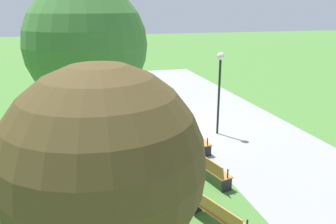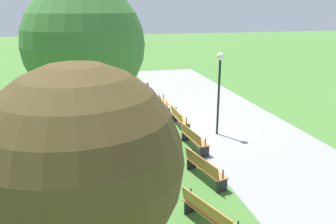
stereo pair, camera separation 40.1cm
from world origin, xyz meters
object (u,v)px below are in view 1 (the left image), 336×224
Objects in this scene: bench_5 at (208,167)px; trash_bin at (120,81)px; bench_1 at (144,93)px; person_seated at (147,91)px; bench_6 at (217,214)px; tree_2 at (103,166)px; lamp_post at (220,78)px; tree_0 at (86,45)px; bench_3 at (179,117)px; bench_4 at (195,137)px; bench_0 at (126,85)px; bench_2 at (162,103)px.

bench_5 is 14.86m from trash_bin.
bench_1 is 0.26m from person_seated.
bench_1 is at bearing 166.35° from bench_5.
person_seated is at bearing 165.77° from bench_5.
bench_6 is (2.53, -0.77, 0.00)m from bench_5.
tree_2 is (5.14, -3.71, 2.99)m from bench_5.
lamp_post is at bearing 138.84° from bench_5.
person_seated is at bearing 153.65° from tree_0.
bench_3 is 0.30× the size of tree_0.
bench_4 is 2.65m from bench_5.
tree_0 is 7.49× the size of trash_bin.
bench_4 is 0.30× the size of tree_0.
tree_0 is at bearing -143.02° from bench_5.
bench_3 and bench_6 have the same top height.
tree_2 is 1.32× the size of lamp_post.
person_seated reaches higher than bench_0.
bench_1 is (2.53, 0.77, 0.00)m from bench_0.
bench_3 is 5.28m from bench_5.
bench_1 is 7.90m from bench_4.
tree_2 is (15.46, -3.82, 2.83)m from person_seated.
tree_0 reaches higher than bench_1.
bench_1 is 0.31× the size of tree_0.
bench_5 is 4.91m from lamp_post.
bench_3 is 2.22× the size of trash_bin.
tree_2 is (18.17, -2.94, 2.99)m from bench_0.
tree_0 is (7.57, -3.56, 3.78)m from bench_1.
bench_2 is at bearing -158.25° from lamp_post.
bench_4 is 5.28m from bench_6.
person_seated is at bearing -174.17° from bench_3.
person_seated is (-5.07, -0.52, 0.16)m from bench_3.
lamp_post is 11.51m from trash_bin.
bench_0 is 1.63× the size of person_seated.
bench_2 is 2.65m from bench_3.
bench_1 and bench_3 have the same top height.
bench_6 is (10.42, -1.24, 0.00)m from bench_2.
bench_3 is at bearing 30.64° from bench_0.
tree_2 is at bearing -10.97° from bench_2.
tree_2 is at bearing -1.11° from tree_0.
person_seated is at bearing 155.62° from bench_6.
tree_0 reaches higher than bench_6.
bench_2 is 7.43m from tree_0.
tree_0 is at bearing -11.52° from bench_1.
tree_2 reaches higher than bench_0.
trash_bin is (-19.98, 2.80, -3.04)m from tree_2.
tree_2 reaches higher than bench_3.
lamp_post is (3.96, 1.58, 2.12)m from bench_2.
lamp_post is at bearing 30.96° from bench_1.
lamp_post is 4.31× the size of trash_bin.
person_seated is 6.96m from lamp_post.
lamp_post reaches higher than bench_3.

